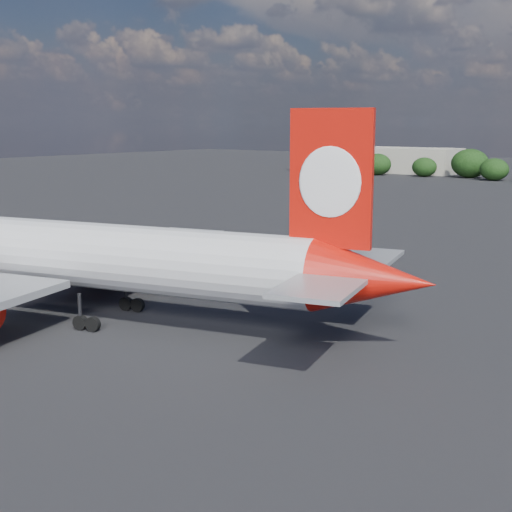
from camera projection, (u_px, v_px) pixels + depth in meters
The scene contains 3 objects.
ground at pixel (383, 248), 93.10m from camera, with size 500.00×500.00×0.00m, color black.
qantas_airliner at pixel (99, 258), 58.74m from camera, with size 52.21×49.99×17.22m.
terminal_building at pixel (394, 160), 234.12m from camera, with size 42.00×16.00×8.00m.
Camera 1 is at (42.74, -22.77, 16.27)m, focal length 50.00 mm.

